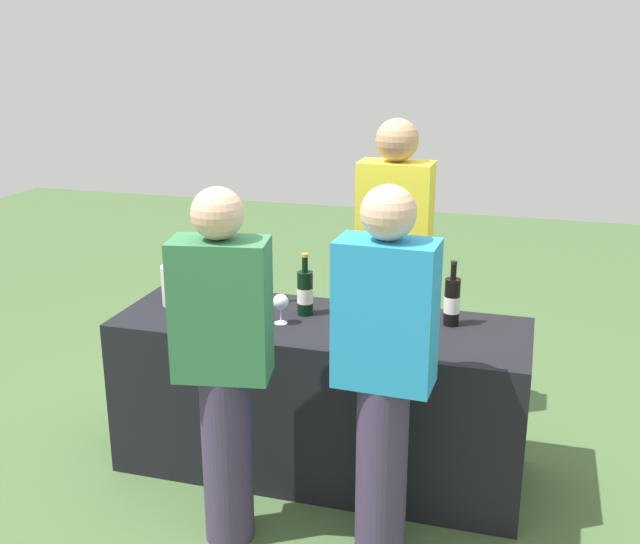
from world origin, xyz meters
name	(u,v)px	position (x,y,z in m)	size (l,w,h in m)	color
ground_plane	(320,466)	(0.00, 0.00, 0.00)	(12.00, 12.00, 0.00)	#476638
tasting_table	(320,396)	(0.00, 0.00, 0.39)	(1.99, 0.68, 0.79)	black
wine_bottle_0	(233,281)	(-0.51, 0.15, 0.90)	(0.08, 0.08, 0.31)	black
wine_bottle_1	(260,282)	(-0.36, 0.16, 0.90)	(0.07, 0.07, 0.32)	black
wine_bottle_2	(305,292)	(-0.10, 0.08, 0.90)	(0.08, 0.08, 0.31)	black
wine_bottle_3	(370,292)	(0.21, 0.15, 0.91)	(0.07, 0.07, 0.33)	black
wine_bottle_4	(452,301)	(0.61, 0.13, 0.91)	(0.07, 0.07, 0.32)	black
wine_glass_0	(189,301)	(-0.60, -0.17, 0.90)	(0.07, 0.07, 0.15)	silver
wine_glass_1	(213,296)	(-0.52, -0.07, 0.89)	(0.07, 0.07, 0.14)	silver
wine_glass_2	(281,303)	(-0.17, -0.07, 0.89)	(0.08, 0.08, 0.15)	silver
wine_glass_3	(349,314)	(0.17, -0.12, 0.89)	(0.07, 0.07, 0.14)	silver
wine_glass_4	(389,319)	(0.36, -0.13, 0.89)	(0.08, 0.08, 0.14)	silver
wine_glass_5	(416,328)	(0.49, -0.19, 0.88)	(0.07, 0.07, 0.13)	silver
ice_bucket	(180,285)	(-0.76, 0.05, 0.89)	(0.19, 0.19, 0.20)	silver
server_pouring	(394,261)	(0.23, 0.65, 0.93)	(0.39, 0.23, 1.70)	#3F3351
guest_0	(223,360)	(-0.22, -0.65, 0.84)	(0.42, 0.28, 1.55)	#3F3351
guest_1	(384,366)	(0.43, -0.57, 0.86)	(0.40, 0.23, 1.58)	#3F3351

